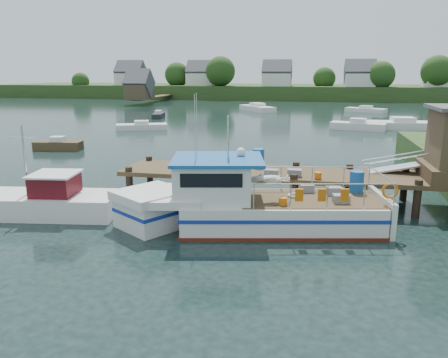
% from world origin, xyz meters
% --- Properties ---
extents(ground_plane, '(160.00, 160.00, 0.00)m').
position_xyz_m(ground_plane, '(0.00, 0.00, 0.00)').
color(ground_plane, black).
extents(far_shore, '(140.00, 42.55, 9.22)m').
position_xyz_m(far_shore, '(0.01, 82.37, 2.10)').
color(far_shore, '#2C471D').
rests_on(far_shore, ground).
extents(dock, '(16.60, 3.00, 4.78)m').
position_xyz_m(dock, '(6.51, 0.01, 2.24)').
color(dock, '#463621').
rests_on(dock, ground).
extents(lobster_boat, '(10.68, 4.76, 5.10)m').
position_xyz_m(lobster_boat, '(0.34, -3.76, 0.93)').
color(lobster_boat, silver).
rests_on(lobster_boat, ground).
extents(work_boat, '(7.21, 2.97, 3.77)m').
position_xyz_m(work_boat, '(-8.41, -4.00, 0.60)').
color(work_boat, silver).
rests_on(work_boat, ground).
extents(moored_rowboat, '(3.70, 1.69, 1.04)m').
position_xyz_m(moored_rowboat, '(-16.37, 10.42, 0.38)').
color(moored_rowboat, '#463621').
rests_on(moored_rowboat, ground).
extents(moored_far, '(6.06, 4.40, 0.99)m').
position_xyz_m(moored_far, '(10.51, 48.47, 0.37)').
color(moored_far, silver).
rests_on(moored_far, ground).
extents(moored_a, '(5.44, 3.48, 0.95)m').
position_xyz_m(moored_a, '(-14.55, 22.98, 0.35)').
color(moored_a, silver).
rests_on(moored_a, ground).
extents(moored_b, '(5.73, 3.15, 1.20)m').
position_xyz_m(moored_b, '(7.37, 27.17, 0.45)').
color(moored_b, silver).
rests_on(moored_b, ground).
extents(moored_c, '(8.08, 3.09, 1.26)m').
position_xyz_m(moored_c, '(12.00, 28.80, 0.47)').
color(moored_c, silver).
rests_on(moored_c, ground).
extents(moored_d, '(6.29, 7.37, 1.24)m').
position_xyz_m(moored_d, '(-5.54, 47.39, 0.46)').
color(moored_d, silver).
rests_on(moored_d, ground).
extents(moored_e, '(1.75, 3.66, 0.97)m').
position_xyz_m(moored_e, '(-16.94, 34.85, 0.36)').
color(moored_e, black).
rests_on(moored_e, ground).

